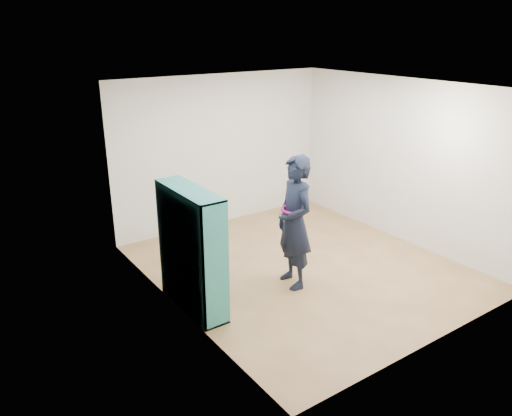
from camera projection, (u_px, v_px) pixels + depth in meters
floor at (303, 267)px, 7.32m from camera, size 4.50×4.50×0.00m
ceiling at (309, 86)px, 6.43m from camera, size 4.50×4.50×0.00m
wall_left at (174, 211)px, 5.80m from camera, size 0.02×4.50×2.60m
wall_right at (402, 161)px, 7.94m from camera, size 0.02×4.50×2.60m
wall_back at (222, 151)px, 8.61m from camera, size 4.00×0.02×2.60m
wall_front at (447, 235)px, 5.14m from camera, size 4.00×0.02×2.60m
bookshelf at (190, 252)px, 6.03m from camera, size 0.34×1.17×1.56m
person at (295, 222)px, 6.54m from camera, size 0.54×0.72×1.81m
smartphone at (281, 213)px, 6.53m from camera, size 0.02×0.10×0.12m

